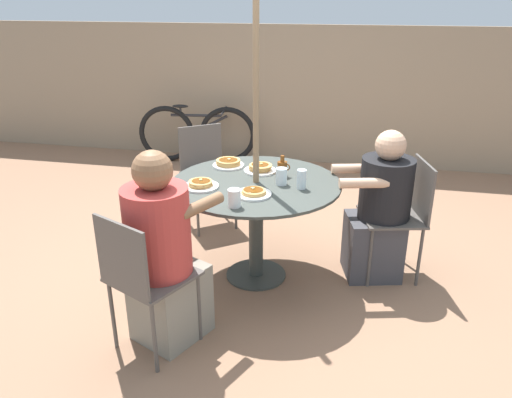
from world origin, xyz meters
The scene contains 18 objects.
ground_plane centered at (0.00, 0.00, 0.00)m, with size 12.00×12.00×0.00m, color #8C664C.
back_fence centered at (0.00, 2.87, 0.82)m, with size 10.00×0.06×1.65m, color gray.
patio_table centered at (0.00, 0.00, 0.62)m, with size 1.20×1.20×0.76m.
umbrella_pole centered at (0.00, 0.00, 1.03)m, with size 0.04×0.04×2.05m, color #846B4C.
patio_chair_north centered at (-0.45, -0.97, 0.52)m, with size 0.56×0.56×0.89m.
diner_north centered at (-0.38, -0.82, 0.55)m, with size 0.55×0.62×1.22m.
patio_chair_east centered at (1.04, 0.26, 0.52)m, with size 0.51×0.51×0.89m.
diner_east centered at (0.87, 0.22, 0.51)m, with size 0.59×0.48×1.12m.
patio_chair_south centered at (-0.64, 0.86, 0.52)m, with size 0.59×0.59×0.89m.
pancake_plate_a centered at (-0.01, 0.22, 0.78)m, with size 0.24×0.24×0.07m.
pancake_plate_b centered at (0.04, -0.25, 0.78)m, with size 0.24×0.24×0.05m.
pancake_plate_c centered at (-0.35, -0.18, 0.78)m, with size 0.24×0.24×0.06m.
pancake_plate_d centered at (-0.28, 0.29, 0.78)m, with size 0.24×0.24×0.06m.
syrup_bottle centered at (0.16, 0.15, 0.82)m, with size 0.09×0.07×0.15m.
coffee_cup centered at (-0.04, -0.46, 0.82)m, with size 0.08×0.08×0.11m.
drinking_glass_a centered at (0.33, -0.06, 0.83)m, with size 0.06×0.06×0.13m, color silver.
drinking_glass_b centered at (0.18, -0.01, 0.82)m, with size 0.08×0.08×0.12m, color silver.
bicycle centered at (-1.29, 2.55, 0.36)m, with size 1.47×0.44×0.72m.
Camera 1 is at (0.68, -3.21, 1.99)m, focal length 35.00 mm.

